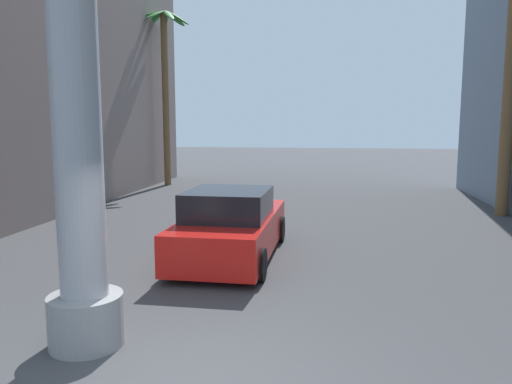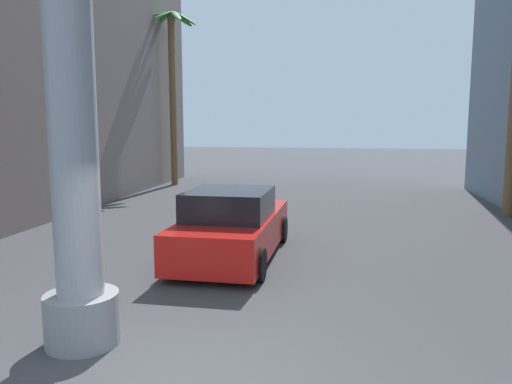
% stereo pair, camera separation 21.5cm
% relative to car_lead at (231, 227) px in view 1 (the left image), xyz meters
% --- Properties ---
extents(ground_plane, '(91.98, 91.98, 0.00)m').
position_rel_car_lead_xyz_m(ground_plane, '(0.72, 4.33, -0.70)').
color(ground_plane, '#424244').
extents(car_lead, '(2.04, 4.67, 1.56)m').
position_rel_car_lead_xyz_m(car_lead, '(0.00, 0.00, 0.00)').
color(car_lead, black).
rests_on(car_lead, ground).
extents(palm_tree_far_left, '(2.34, 2.37, 8.21)m').
position_rel_car_lead_xyz_m(palm_tree_far_left, '(-5.67, 12.56, 4.55)').
color(palm_tree_far_left, brown).
rests_on(palm_tree_far_left, ground).
extents(palm_tree_mid_right, '(2.42, 2.43, 9.04)m').
position_rel_car_lead_xyz_m(palm_tree_mid_right, '(7.68, 6.40, 4.45)').
color(palm_tree_mid_right, brown).
rests_on(palm_tree_mid_right, ground).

